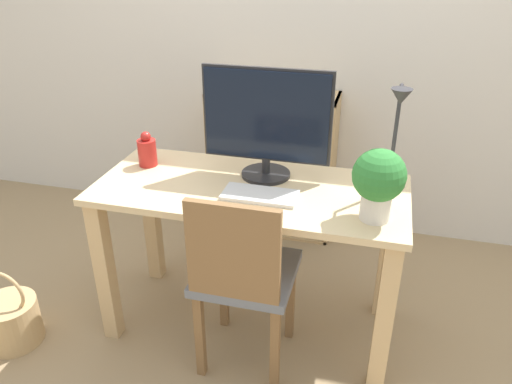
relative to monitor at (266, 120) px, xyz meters
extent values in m
plane|color=#997F5B|center=(-0.04, -0.13, -1.01)|extent=(10.00, 10.00, 0.00)
cube|color=silver|center=(-0.04, 0.97, 0.29)|extent=(8.00, 0.05, 2.60)
cube|color=#D8BC8C|center=(-0.04, -0.13, -0.28)|extent=(1.34, 0.60, 0.03)
cube|color=tan|center=(-0.65, -0.37, -0.65)|extent=(0.07, 0.07, 0.72)
cube|color=tan|center=(0.58, -0.37, -0.65)|extent=(0.07, 0.07, 0.72)
cube|color=tan|center=(-0.65, 0.12, -0.65)|extent=(0.07, 0.07, 0.72)
cube|color=tan|center=(0.58, 0.12, -0.65)|extent=(0.07, 0.07, 0.72)
cylinder|color=#232326|center=(0.00, 0.00, -0.25)|extent=(0.22, 0.22, 0.02)
cylinder|color=#232326|center=(0.00, 0.00, -0.21)|extent=(0.04, 0.04, 0.07)
cube|color=#232326|center=(0.00, 0.00, 0.02)|extent=(0.56, 0.02, 0.41)
cube|color=black|center=(0.00, 0.00, 0.02)|extent=(0.54, 0.03, 0.38)
cube|color=silver|center=(0.02, -0.21, -0.25)|extent=(0.31, 0.15, 0.02)
cylinder|color=#B2231E|center=(-0.56, -0.03, -0.20)|extent=(0.09, 0.09, 0.12)
sphere|color=#B2231E|center=(-0.56, -0.03, -0.12)|extent=(0.05, 0.05, 0.05)
cylinder|color=#2D2D33|center=(0.53, -0.02, -0.25)|extent=(0.10, 0.10, 0.02)
cylinder|color=#2D2D33|center=(0.53, -0.02, -0.02)|extent=(0.02, 0.02, 0.44)
cylinder|color=#2D2D33|center=(0.53, -0.07, 0.20)|extent=(0.01, 0.10, 0.01)
cone|color=#2D2D33|center=(0.53, -0.12, 0.18)|extent=(0.08, 0.08, 0.06)
cylinder|color=silver|center=(0.49, -0.27, -0.21)|extent=(0.11, 0.11, 0.10)
sphere|color=#2D7A33|center=(0.49, -0.27, -0.08)|extent=(0.20, 0.20, 0.20)
cube|color=slate|center=(0.00, -0.33, -0.56)|extent=(0.40, 0.40, 0.04)
cube|color=brown|center=(0.00, -0.52, -0.34)|extent=(0.36, 0.03, 0.40)
cube|color=brown|center=(-0.16, -0.50, -0.80)|extent=(0.04, 0.04, 0.43)
cube|color=brown|center=(0.16, -0.50, -0.80)|extent=(0.04, 0.04, 0.43)
cube|color=brown|center=(-0.16, -0.17, -0.80)|extent=(0.04, 0.04, 0.43)
cube|color=brown|center=(0.16, -0.17, -0.80)|extent=(0.04, 0.04, 0.43)
cube|color=tan|center=(-0.53, 0.80, -0.56)|extent=(0.02, 0.28, 0.90)
cube|color=tan|center=(0.22, 0.80, -0.56)|extent=(0.02, 0.28, 0.90)
cube|color=tan|center=(-0.15, 0.80, -1.00)|extent=(0.77, 0.28, 0.02)
cube|color=tan|center=(-0.15, 0.80, -0.12)|extent=(0.77, 0.28, 0.02)
cube|color=tan|center=(-0.15, 0.80, -0.56)|extent=(0.73, 0.28, 0.02)
cube|color=orange|center=(-0.49, 0.80, -0.82)|extent=(0.04, 0.24, 0.35)
cube|color=beige|center=(-0.43, 0.80, -0.87)|extent=(0.04, 0.24, 0.24)
cube|color=#2D7F38|center=(-0.38, 0.80, -0.84)|extent=(0.04, 0.24, 0.32)
cube|color=red|center=(-0.48, 0.80, -0.37)|extent=(0.06, 0.24, 0.36)
cube|color=beige|center=(-0.42, 0.80, -0.41)|extent=(0.05, 0.24, 0.28)
cube|color=navy|center=(-0.35, 0.80, -0.41)|extent=(0.06, 0.24, 0.28)
cube|color=red|center=(-0.28, 0.80, -0.42)|extent=(0.06, 0.24, 0.27)
cube|color=red|center=(-0.21, 0.80, -0.36)|extent=(0.05, 0.24, 0.39)
cylinder|color=tan|center=(-1.09, -0.53, -0.90)|extent=(0.26, 0.26, 0.22)
torus|color=tan|center=(-1.09, -0.53, -0.73)|extent=(0.22, 0.02, 0.22)
camera|label=1|loc=(0.47, -1.98, 0.69)|focal=35.00mm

